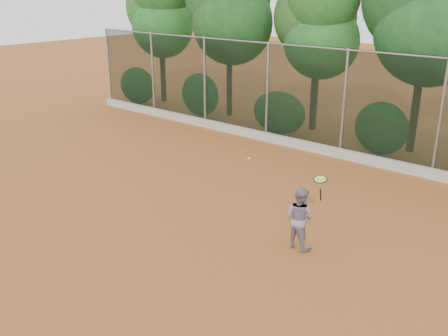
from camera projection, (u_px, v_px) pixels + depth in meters
The scene contains 7 objects.
ground at pixel (196, 230), 11.53m from camera, with size 80.00×80.00×0.00m, color #A65927.
concrete_curb at pixel (337, 153), 16.39m from camera, with size 24.00×0.20×0.30m, color #B9B5AB.
tennis_player at pixel (300, 218), 10.57m from camera, with size 0.67×0.52×1.37m, color gray.
chainlink_fence at pixel (344, 101), 15.94m from camera, with size 24.09×0.09×3.50m.
foliage_backdrop at pixel (363, 14), 16.82m from camera, with size 23.70×3.63×7.55m.
tennis_racket at pixel (320, 181), 9.88m from camera, with size 0.34×0.33×0.54m.
tennis_ball_in_flight at pixel (249, 159), 10.96m from camera, with size 0.06×0.06×0.06m.
Camera 1 is at (7.12, -7.52, 5.31)m, focal length 40.00 mm.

